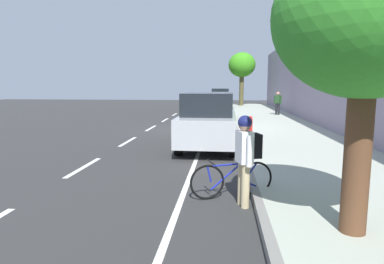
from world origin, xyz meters
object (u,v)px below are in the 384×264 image
(street_tree_mid_block, at_px, (367,19))
(parked_sedan_grey_second, at_px, (219,108))
(parked_suv_silver_nearest, at_px, (209,119))
(cyclist_with_backpack, at_px, (246,151))
(street_tree_far_end, at_px, (242,66))
(pedestrian_on_phone, at_px, (278,102))
(bicycle_at_curb, at_px, (232,179))
(fire_hydrant, at_px, (250,126))
(parked_pickup_green_mid, at_px, (220,99))

(street_tree_mid_block, bearing_deg, parked_sedan_grey_second, 97.31)
(parked_suv_silver_nearest, xyz_separation_m, cyclist_with_backpack, (0.95, -5.78, 0.01))
(street_tree_far_end, xyz_separation_m, pedestrian_on_phone, (2.01, -11.22, -3.24))
(pedestrian_on_phone, bearing_deg, parked_sedan_grey_second, -149.57)
(parked_suv_silver_nearest, distance_m, bicycle_at_curb, 5.42)
(fire_hydrant, bearing_deg, parked_sedan_grey_second, 99.98)
(parked_pickup_green_mid, xyz_separation_m, street_tree_far_end, (2.22, 2.08, 3.43))
(bicycle_at_curb, distance_m, street_tree_far_end, 29.10)
(cyclist_with_backpack, height_order, fire_hydrant, cyclist_with_backpack)
(parked_suv_silver_nearest, relative_size, pedestrian_on_phone, 2.89)
(fire_hydrant, bearing_deg, parked_suv_silver_nearest, -131.61)
(parked_pickup_green_mid, bearing_deg, bicycle_at_curb, -88.79)
(parked_pickup_green_mid, height_order, bicycle_at_curb, parked_pickup_green_mid)
(parked_sedan_grey_second, distance_m, fire_hydrant, 8.08)
(parked_suv_silver_nearest, height_order, street_tree_mid_block, street_tree_mid_block)
(parked_suv_silver_nearest, bearing_deg, street_tree_far_end, 84.20)
(parked_pickup_green_mid, distance_m, cyclist_with_backpack, 27.15)
(bicycle_at_curb, height_order, pedestrian_on_phone, pedestrian_on_phone)
(parked_sedan_grey_second, bearing_deg, parked_pickup_green_mid, 90.28)
(parked_pickup_green_mid, bearing_deg, cyclist_with_backpack, -88.34)
(parked_pickup_green_mid, height_order, pedestrian_on_phone, parked_pickup_green_mid)
(street_tree_far_end, bearing_deg, bicycle_at_curb, -93.30)
(parked_suv_silver_nearest, relative_size, street_tree_far_end, 0.85)
(parked_suv_silver_nearest, bearing_deg, bicycle_at_curb, -82.29)
(parked_suv_silver_nearest, distance_m, fire_hydrant, 2.47)
(cyclist_with_backpack, bearing_deg, street_tree_mid_block, -42.61)
(cyclist_with_backpack, bearing_deg, pedestrian_on_phone, 79.18)
(parked_sedan_grey_second, bearing_deg, street_tree_far_end, 81.00)
(cyclist_with_backpack, xyz_separation_m, pedestrian_on_phone, (3.44, 18.01, 0.05))
(parked_suv_silver_nearest, distance_m, street_tree_mid_block, 7.76)
(parked_sedan_grey_second, height_order, parked_pickup_green_mid, parked_pickup_green_mid)
(cyclist_with_backpack, height_order, street_tree_far_end, street_tree_far_end)
(parked_suv_silver_nearest, height_order, bicycle_at_curb, parked_suv_silver_nearest)
(bicycle_at_curb, xyz_separation_m, fire_hydrant, (0.89, 7.15, 0.21))
(parked_sedan_grey_second, xyz_separation_m, fire_hydrant, (1.40, -7.96, -0.17))
(street_tree_mid_block, height_order, fire_hydrant, street_tree_mid_block)
(parked_sedan_grey_second, height_order, street_tree_mid_block, street_tree_mid_block)
(parked_suv_silver_nearest, relative_size, fire_hydrant, 5.64)
(parked_pickup_green_mid, relative_size, street_tree_mid_block, 1.31)
(parked_pickup_green_mid, relative_size, pedestrian_on_phone, 3.23)
(cyclist_with_backpack, height_order, pedestrian_on_phone, pedestrian_on_phone)
(parked_suv_silver_nearest, relative_size, parked_pickup_green_mid, 0.89)
(parked_sedan_grey_second, height_order, street_tree_far_end, street_tree_far_end)
(bicycle_at_curb, distance_m, pedestrian_on_phone, 17.96)
(parked_suv_silver_nearest, distance_m, pedestrian_on_phone, 12.99)
(bicycle_at_curb, xyz_separation_m, pedestrian_on_phone, (3.67, 17.56, 0.71))
(parked_suv_silver_nearest, height_order, pedestrian_on_phone, parked_suv_silver_nearest)
(pedestrian_on_phone, bearing_deg, parked_suv_silver_nearest, -109.74)
(street_tree_mid_block, bearing_deg, parked_suv_silver_nearest, 108.55)
(bicycle_at_curb, distance_m, fire_hydrant, 7.21)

